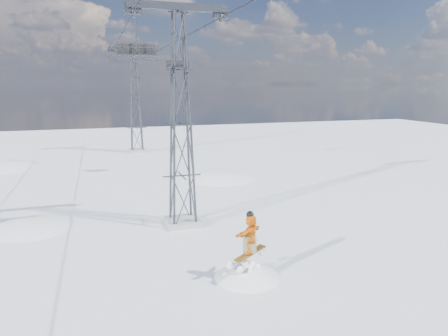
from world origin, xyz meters
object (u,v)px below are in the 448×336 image
(lift_tower_near, at_px, (181,125))
(lift_tower_far, at_px, (135,103))
(lift_chair_near, at_px, (136,51))
(snowboarder_jump, at_px, (247,314))

(lift_tower_near, relative_size, lift_tower_far, 1.00)
(lift_tower_near, xyz_separation_m, lift_chair_near, (-2.20, -0.89, 3.58))
(snowboarder_jump, relative_size, lift_chair_near, 3.02)
(snowboarder_jump, bearing_deg, lift_tower_near, 99.93)
(lift_tower_near, xyz_separation_m, lift_tower_far, (0.00, 25.00, 0.00))
(lift_tower_near, bearing_deg, lift_tower_far, 90.00)
(lift_tower_far, xyz_separation_m, lift_chair_near, (-2.20, -25.89, 3.58))
(lift_tower_near, height_order, lift_tower_far, same)
(lift_tower_near, distance_m, lift_chair_near, 4.30)
(lift_tower_far, relative_size, snowboarder_jump, 1.68)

